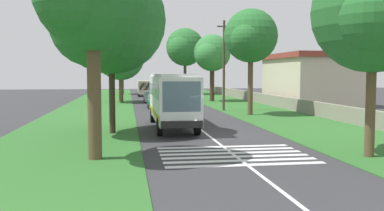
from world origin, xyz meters
TOP-DOWN VIEW (x-y plane):
  - ground at (0.00, 0.00)m, footprint 160.00×160.00m
  - grass_verge_left at (15.00, 8.20)m, footprint 120.00×8.00m
  - grass_verge_right at (15.00, -8.20)m, footprint 120.00×8.00m
  - centre_line at (15.00, 0.00)m, footprint 110.00×0.16m
  - coach_bus at (4.35, 1.80)m, footprint 11.16×2.62m
  - zebra_crossing at (-6.19, 0.00)m, footprint 4.95×6.80m
  - trailing_car_0 at (21.30, 1.80)m, footprint 4.30×1.78m
  - trailing_car_1 at (30.82, 1.81)m, footprint 4.30×1.78m
  - trailing_car_2 at (37.25, -2.05)m, footprint 4.30×1.78m
  - trailing_minibus_0 at (46.30, 2.07)m, footprint 6.00×2.14m
  - roadside_tree_left_0 at (1.75, 6.02)m, footprint 8.32×6.82m
  - roadside_tree_left_1 at (53.23, 5.82)m, footprint 6.86×5.91m
  - roadside_tree_left_2 at (31.57, 5.84)m, footprint 7.52×6.15m
  - roadside_tree_right_0 at (50.93, -5.11)m, footprint 8.16×6.67m
  - roadside_tree_right_1 at (12.28, -5.99)m, footprint 5.46×4.79m
  - roadside_tree_right_2 at (31.56, -6.24)m, footprint 5.99×4.90m
  - roadside_tree_right_3 at (-7.61, -5.77)m, footprint 6.05×5.40m
  - utility_pole at (16.99, -4.72)m, footprint 0.24×1.40m
  - roadside_wall at (20.00, -11.60)m, footprint 70.00×0.40m
  - roadside_building at (23.55, -16.83)m, footprint 13.43×8.64m

SIDE VIEW (x-z plane):
  - ground at x=0.00m, z-range 0.00..0.00m
  - zebra_crossing at x=-6.19m, z-range 0.00..0.01m
  - centre_line at x=15.00m, z-range 0.00..0.01m
  - grass_verge_left at x=15.00m, z-range 0.00..0.04m
  - grass_verge_right at x=15.00m, z-range 0.00..0.04m
  - roadside_wall at x=20.00m, z-range 0.04..1.28m
  - trailing_car_0 at x=21.30m, z-range -0.05..1.38m
  - trailing_car_1 at x=30.82m, z-range -0.05..1.38m
  - trailing_car_2 at x=37.25m, z-range -0.05..1.38m
  - trailing_minibus_0 at x=46.30m, z-range 0.28..2.81m
  - coach_bus at x=4.35m, z-range 0.28..4.01m
  - roadside_building at x=23.55m, z-range 0.03..6.12m
  - utility_pole at x=16.99m, z-range 0.19..9.15m
  - roadside_tree_left_2 at x=31.57m, z-range 1.26..10.23m
  - roadside_tree_right_2 at x=31.56m, z-range 1.86..10.74m
  - roadside_tree_right_3 at x=-7.61m, z-range 1.79..10.93m
  - roadside_tree_left_0 at x=1.75m, z-range 1.67..12.08m
  - roadside_tree_right_1 at x=12.28m, z-range 2.24..11.70m
  - roadside_tree_left_1 at x=53.23m, z-range 2.22..12.81m
  - roadside_tree_right_0 at x=50.93m, z-range 2.33..13.99m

